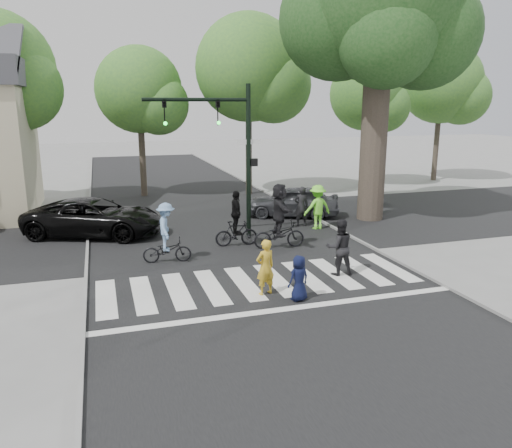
# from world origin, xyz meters

# --- Properties ---
(ground) EXTENTS (120.00, 120.00, 0.00)m
(ground) POSITION_xyz_m (0.00, 0.00, 0.00)
(ground) COLOR gray
(ground) RESTS_ON ground
(road_stem) EXTENTS (10.00, 70.00, 0.01)m
(road_stem) POSITION_xyz_m (0.00, 5.00, 0.01)
(road_stem) COLOR black
(road_stem) RESTS_ON ground
(road_cross) EXTENTS (70.00, 10.00, 0.01)m
(road_cross) POSITION_xyz_m (0.00, 8.00, 0.01)
(road_cross) COLOR black
(road_cross) RESTS_ON ground
(curb_left) EXTENTS (0.10, 70.00, 0.10)m
(curb_left) POSITION_xyz_m (-5.05, 5.00, 0.05)
(curb_left) COLOR gray
(curb_left) RESTS_ON ground
(curb_right) EXTENTS (0.10, 70.00, 0.10)m
(curb_right) POSITION_xyz_m (5.05, 5.00, 0.05)
(curb_right) COLOR gray
(curb_right) RESTS_ON ground
(crosswalk) EXTENTS (10.00, 3.85, 0.01)m
(crosswalk) POSITION_xyz_m (0.00, 0.66, 0.01)
(crosswalk) COLOR silver
(crosswalk) RESTS_ON ground
(traffic_signal) EXTENTS (4.45, 0.29, 6.00)m
(traffic_signal) POSITION_xyz_m (0.35, 6.20, 3.90)
(traffic_signal) COLOR black
(traffic_signal) RESTS_ON ground
(eucalyptus) EXTENTS (8.30, 7.20, 13.00)m
(eucalyptus) POSITION_xyz_m (7.53, 7.67, 9.08)
(eucalyptus) COLOR brown
(eucalyptus) RESTS_ON ground
(bg_tree_1) EXTENTS (6.09, 5.80, 9.80)m
(bg_tree_1) POSITION_xyz_m (-8.70, 15.48, 6.65)
(bg_tree_1) COLOR brown
(bg_tree_1) RESTS_ON ground
(bg_tree_2) EXTENTS (5.04, 4.80, 8.40)m
(bg_tree_2) POSITION_xyz_m (-1.76, 16.62, 5.78)
(bg_tree_2) COLOR brown
(bg_tree_2) RESTS_ON ground
(bg_tree_3) EXTENTS (6.30, 6.00, 10.20)m
(bg_tree_3) POSITION_xyz_m (4.31, 15.27, 6.94)
(bg_tree_3) COLOR brown
(bg_tree_3) RESTS_ON ground
(bg_tree_4) EXTENTS (4.83, 4.60, 8.15)m
(bg_tree_4) POSITION_xyz_m (12.23, 16.12, 5.64)
(bg_tree_4) COLOR brown
(bg_tree_4) RESTS_ON ground
(bg_tree_5) EXTENTS (5.67, 5.40, 9.30)m
(bg_tree_5) POSITION_xyz_m (18.27, 16.69, 6.36)
(bg_tree_5) COLOR brown
(bg_tree_5) RESTS_ON ground
(pedestrian_woman) EXTENTS (0.67, 0.52, 1.61)m
(pedestrian_woman) POSITION_xyz_m (-0.18, -0.02, 0.80)
(pedestrian_woman) COLOR gold
(pedestrian_woman) RESTS_ON ground
(pedestrian_child) EXTENTS (0.71, 0.56, 1.28)m
(pedestrian_child) POSITION_xyz_m (0.55, -0.73, 0.64)
(pedestrian_child) COLOR black
(pedestrian_child) RESTS_ON ground
(pedestrian_adult) EXTENTS (0.95, 0.78, 1.79)m
(pedestrian_adult) POSITION_xyz_m (2.57, 0.88, 0.90)
(pedestrian_adult) COLOR black
(pedestrian_adult) RESTS_ON ground
(cyclist_left) EXTENTS (1.68, 1.13, 2.06)m
(cyclist_left) POSITION_xyz_m (-2.42, 3.75, 0.89)
(cyclist_left) COLOR black
(cyclist_left) RESTS_ON ground
(cyclist_mid) EXTENTS (1.64, 1.01, 2.11)m
(cyclist_mid) POSITION_xyz_m (0.35, 4.99, 0.87)
(cyclist_mid) COLOR black
(cyclist_mid) RESTS_ON ground
(cyclist_right) EXTENTS (1.97, 1.83, 2.43)m
(cyclist_right) POSITION_xyz_m (1.80, 4.26, 1.09)
(cyclist_right) COLOR black
(cyclist_right) RESTS_ON ground
(car_suv) EXTENTS (6.03, 4.39, 1.52)m
(car_suv) POSITION_xyz_m (-4.74, 8.18, 0.76)
(car_suv) COLOR black
(car_suv) RESTS_ON ground
(car_grey) EXTENTS (4.66, 3.35, 1.48)m
(car_grey) POSITION_xyz_m (4.24, 9.04, 0.74)
(car_grey) COLOR #383A3E
(car_grey) RESTS_ON ground
(bystander_hivis) EXTENTS (1.30, 0.83, 1.91)m
(bystander_hivis) POSITION_xyz_m (4.35, 6.49, 0.95)
(bystander_hivis) COLOR #78F936
(bystander_hivis) RESTS_ON ground
(bystander_dark) EXTENTS (0.70, 0.52, 1.76)m
(bystander_dark) POSITION_xyz_m (3.89, 7.16, 0.88)
(bystander_dark) COLOR black
(bystander_dark) RESTS_ON ground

